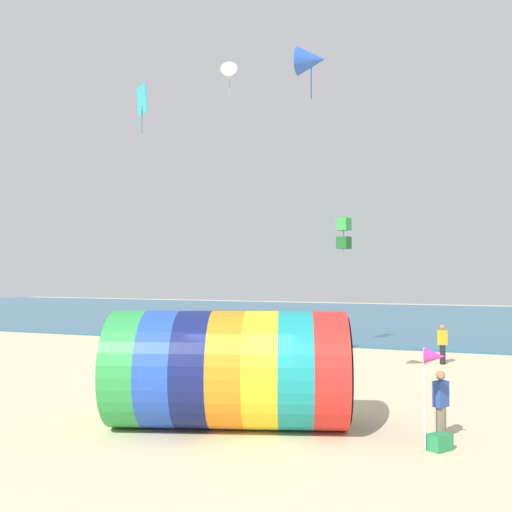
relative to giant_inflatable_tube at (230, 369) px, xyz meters
name	(u,v)px	position (x,y,z in m)	size (l,w,h in m)	color
ground_plane	(251,432)	(0.65, -0.18, -1.49)	(120.00, 120.00, 0.00)	beige
sea	(405,318)	(0.65, 36.30, -1.44)	(120.00, 40.00, 0.10)	#236084
giant_inflatable_tube	(230,369)	(0.00, 0.00, 0.00)	(6.63, 4.62, 2.99)	green
kite_handler	(441,405)	(5.15, 0.66, -0.65)	(0.38, 0.42, 1.65)	#726651
kite_blue_delta	(311,60)	(1.56, 2.34, 8.67)	(0.89, 0.85, 1.57)	blue
kite_cyan_diamond	(142,101)	(-5.48, 4.51, 8.84)	(0.66, 0.50, 1.78)	#2DB2C6
kite_white_delta	(230,74)	(-2.36, 5.47, 9.78)	(0.81, 0.92, 1.21)	white
kite_green_box	(344,234)	(-0.33, 15.97, 4.52)	(0.76, 0.76, 1.73)	green
bystander_near_water	(186,353)	(-4.71, 6.57, -0.68)	(0.42, 0.40, 1.61)	#726651
bystander_mid_beach	(442,344)	(4.70, 12.43, -0.61)	(0.42, 0.39, 1.72)	black
beach_flag	(434,360)	(5.05, -0.27, 0.54)	(0.47, 0.36, 2.31)	silver
cooler_box	(440,442)	(5.15, -0.08, -1.31)	(0.52, 0.36, 0.36)	#268C4C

